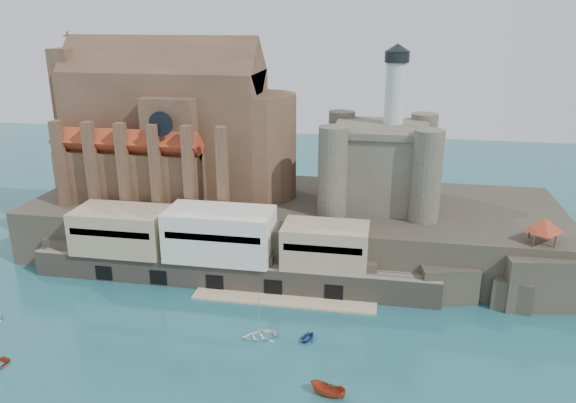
{
  "coord_description": "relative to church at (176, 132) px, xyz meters",
  "views": [
    {
      "loc": [
        17.16,
        -61.64,
        44.45
      ],
      "look_at": [
        0.22,
        32.0,
        12.35
      ],
      "focal_mm": 35.0,
      "sensor_mm": 36.0,
      "label": 1
    }
  ],
  "objects": [
    {
      "name": "ground",
      "position": [
        24.13,
        -41.85,
        -22.13
      ],
      "size": [
        300.0,
        300.0,
        0.0
      ],
      "primitive_type": "plane",
      "color": "#1A5158",
      "rests_on": "ground"
    },
    {
      "name": "quay",
      "position": [
        13.94,
        -18.78,
        -16.06
      ],
      "size": [
        70.0,
        12.0,
        13.05
      ],
      "color": "#706659",
      "rests_on": "ground"
    },
    {
      "name": "boat_6",
      "position": [
        24.7,
        -34.88,
        -22.13
      ],
      "size": [
        2.56,
        3.87,
        5.27
      ],
      "primitive_type": "imported",
      "rotation": [
        0.0,
        0.0,
        5.14
      ],
      "color": "white",
      "rests_on": "ground"
    },
    {
      "name": "rock_outcrop",
      "position": [
        66.13,
        -16.01,
        -18.11
      ],
      "size": [
        14.5,
        10.5,
        8.7
      ],
      "color": "#2C2721",
      "rests_on": "ground"
    },
    {
      "name": "boat_5",
      "position": [
        35.85,
        -46.04,
        -22.13
      ],
      "size": [
        2.13,
        2.1,
        4.61
      ],
      "primitive_type": "imported",
      "rotation": [
        0.0,
        0.0,
        4.48
      ],
      "color": "#AE3D1A",
      "rests_on": "ground"
    },
    {
      "name": "castle_keep",
      "position": [
        40.21,
        -0.78,
        -3.81
      ],
      "size": [
        21.2,
        21.2,
        29.3
      ],
      "color": "#4E4A3D",
      "rests_on": "promontory"
    },
    {
      "name": "promontory",
      "position": [
        23.94,
        -2.48,
        -17.2
      ],
      "size": [
        100.0,
        36.0,
        10.0
      ],
      "color": "#2C2721",
      "rests_on": "ground"
    },
    {
      "name": "pavilion",
      "position": [
        66.13,
        -15.85,
        -9.4
      ],
      "size": [
        6.4,
        6.4,
        5.4
      ],
      "color": "#503625",
      "rests_on": "rock_outcrop"
    },
    {
      "name": "church",
      "position": [
        0.0,
        0.0,
        0.0
      ],
      "size": [
        47.0,
        25.93,
        30.51
      ],
      "color": "#503625",
      "rests_on": "promontory"
    },
    {
      "name": "boat_7",
      "position": [
        31.61,
        -34.37,
        -22.13
      ],
      "size": [
        3.21,
        2.67,
        3.21
      ],
      "primitive_type": "imported",
      "rotation": [
        0.0,
        0.0,
        5.86
      ],
      "color": "navy",
      "rests_on": "ground"
    }
  ]
}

